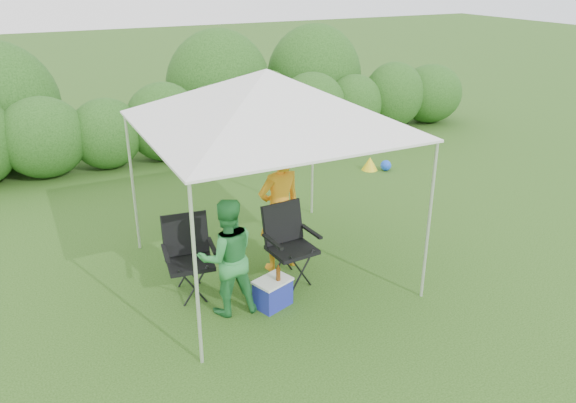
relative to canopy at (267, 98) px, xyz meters
name	(u,v)px	position (x,y,z in m)	size (l,w,h in m)	color
ground	(285,286)	(0.00, -0.50, -2.46)	(70.00, 70.00, 0.00)	#325A1C
hedge	(169,123)	(0.12, 5.50, -1.64)	(16.33, 1.53, 1.80)	#29581B
canopy	(267,98)	(0.00, 0.00, 0.00)	(3.10, 3.10, 2.83)	silver
chair_right	(288,238)	(0.16, -0.29, -1.86)	(0.69, 0.64, 1.06)	black
chair_left	(188,251)	(-1.16, -0.03, -1.87)	(0.71, 0.66, 1.05)	black
man	(279,209)	(0.17, 0.02, -1.56)	(0.66, 0.43, 1.80)	orange
woman	(227,257)	(-0.87, -0.69, -1.71)	(0.73, 0.57, 1.50)	#2B853E
cooler	(273,293)	(-0.34, -0.84, -2.27)	(0.53, 0.46, 0.38)	#212A9A
bottle	(278,273)	(-0.28, -0.88, -1.98)	(0.06, 0.06, 0.21)	#592D0C
lawn_toy	(374,164)	(3.74, 2.86, -2.33)	(0.56, 0.47, 0.28)	yellow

